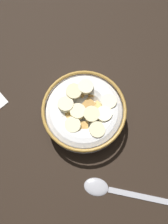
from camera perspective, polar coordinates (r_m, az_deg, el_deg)
ground_plane at (r=46.80cm, az=0.00°, el=-1.40°), size 96.91×96.91×2.00cm
cereal_bowl at (r=43.18cm, az=0.04°, el=-0.06°), size 15.55×15.55×5.78cm
spoon at (r=44.06cm, az=6.03°, el=-18.68°), size 8.49×15.81×0.80cm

